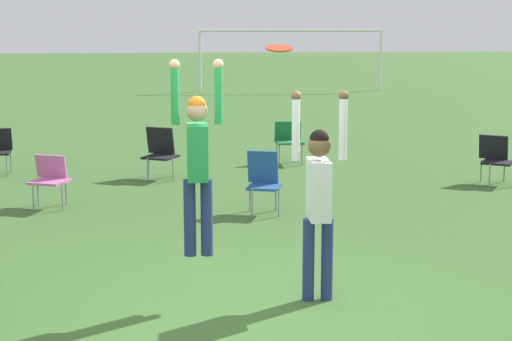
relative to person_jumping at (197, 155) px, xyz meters
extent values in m
plane|color=#3D662D|center=(0.43, -0.31, -1.52)|extent=(120.00, 120.00, 0.00)
cylinder|color=navy|center=(-0.08, 0.00, -0.63)|extent=(0.12, 0.12, 0.77)
cylinder|color=navy|center=(0.08, 0.00, -0.63)|extent=(0.12, 0.12, 0.77)
cube|color=green|center=(0.00, 0.00, 0.03)|extent=(0.20, 0.37, 0.55)
sphere|color=tan|center=(0.00, 0.00, 0.43)|extent=(0.21, 0.21, 0.21)
sphere|color=orange|center=(0.00, 0.00, 0.49)|extent=(0.18, 0.18, 0.18)
cylinder|color=green|center=(-0.21, 0.00, 0.59)|extent=(0.08, 0.08, 0.58)
sphere|color=tan|center=(-0.21, 0.00, 0.88)|extent=(0.10, 0.10, 0.10)
cylinder|color=green|center=(0.21, 0.00, 0.59)|extent=(0.08, 0.08, 0.58)
sphere|color=tan|center=(0.21, 0.00, 0.88)|extent=(0.10, 0.10, 0.10)
cylinder|color=navy|center=(1.11, 0.00, -1.10)|extent=(0.12, 0.12, 0.85)
cylinder|color=navy|center=(1.30, 0.00, -1.10)|extent=(0.12, 0.12, 0.85)
cube|color=white|center=(1.20, 0.00, -0.37)|extent=(0.20, 0.42, 0.60)
sphere|color=brown|center=(1.20, 0.00, 0.07)|extent=(0.23, 0.23, 0.23)
sphere|color=black|center=(1.20, 0.00, 0.14)|extent=(0.20, 0.20, 0.20)
cylinder|color=white|center=(0.97, 0.00, 0.25)|extent=(0.08, 0.08, 0.64)
sphere|color=brown|center=(0.97, 0.00, 0.57)|extent=(0.10, 0.10, 0.10)
cylinder|color=white|center=(1.44, 0.00, 0.25)|extent=(0.08, 0.08, 0.64)
sphere|color=brown|center=(1.44, 0.00, 0.57)|extent=(0.10, 0.10, 0.10)
cylinder|color=#E04C23|center=(0.80, -0.03, 1.03)|extent=(0.27, 0.27, 0.07)
cylinder|color=gray|center=(0.85, 3.68, -1.31)|extent=(0.02, 0.02, 0.42)
cylinder|color=gray|center=(1.23, 3.68, -1.31)|extent=(0.02, 0.02, 0.42)
cylinder|color=gray|center=(0.85, 4.07, -1.31)|extent=(0.02, 0.02, 0.42)
cylinder|color=gray|center=(1.23, 4.07, -1.31)|extent=(0.02, 0.02, 0.42)
cube|color=#235193|center=(1.04, 3.87, -1.12)|extent=(0.57, 0.57, 0.04)
cube|color=#235193|center=(1.04, 4.08, -0.86)|extent=(0.47, 0.25, 0.49)
cylinder|color=gray|center=(-0.74, 6.52, -1.31)|extent=(0.02, 0.02, 0.42)
cylinder|color=gray|center=(-0.30, 6.52, -1.31)|extent=(0.02, 0.02, 0.42)
cylinder|color=gray|center=(-0.74, 6.96, -1.31)|extent=(0.02, 0.02, 0.42)
cylinder|color=gray|center=(-0.30, 6.96, -1.31)|extent=(0.02, 0.02, 0.42)
cube|color=black|center=(-0.52, 6.74, -1.12)|extent=(0.70, 0.70, 0.04)
cube|color=black|center=(-0.52, 6.98, -0.86)|extent=(0.52, 0.34, 0.48)
cylinder|color=gray|center=(1.74, 7.92, -1.30)|extent=(0.02, 0.02, 0.44)
cylinder|color=gray|center=(2.18, 7.92, -1.30)|extent=(0.02, 0.02, 0.44)
cylinder|color=gray|center=(1.74, 8.36, -1.30)|extent=(0.02, 0.02, 0.44)
cylinder|color=gray|center=(2.18, 8.36, -1.30)|extent=(0.02, 0.02, 0.44)
cube|color=#1E753D|center=(1.96, 8.14, -1.10)|extent=(0.55, 0.55, 0.04)
cube|color=#1E753D|center=(1.96, 8.38, -0.89)|extent=(0.52, 0.13, 0.37)
cylinder|color=gray|center=(-2.35, 4.35, -1.31)|extent=(0.02, 0.02, 0.42)
cylinder|color=gray|center=(-1.92, 4.35, -1.31)|extent=(0.02, 0.02, 0.42)
cylinder|color=gray|center=(-2.35, 4.77, -1.31)|extent=(0.02, 0.02, 0.42)
cylinder|color=gray|center=(-1.92, 4.77, -1.31)|extent=(0.02, 0.02, 0.42)
cube|color=#C666A3|center=(-2.14, 4.56, -1.12)|extent=(0.65, 0.65, 0.04)
cube|color=#C666A3|center=(-2.14, 4.79, -0.92)|extent=(0.50, 0.27, 0.35)
cylinder|color=gray|center=(5.04, 5.52, -1.32)|extent=(0.02, 0.02, 0.40)
cylinder|color=gray|center=(5.04, 5.94, -1.32)|extent=(0.02, 0.02, 0.40)
cylinder|color=gray|center=(5.46, 5.94, -1.32)|extent=(0.02, 0.02, 0.40)
cube|color=black|center=(5.25, 5.73, -1.14)|extent=(0.67, 0.67, 0.04)
cube|color=black|center=(5.25, 5.96, -0.91)|extent=(0.48, 0.35, 0.42)
cylinder|color=gray|center=(-3.29, 7.25, -1.31)|extent=(0.02, 0.02, 0.42)
cylinder|color=gray|center=(-3.29, 7.63, -1.31)|extent=(0.02, 0.02, 0.42)
cylinder|color=white|center=(0.64, 24.52, -0.37)|extent=(0.10, 0.10, 2.30)
cylinder|color=white|center=(7.64, 24.52, -0.37)|extent=(0.10, 0.10, 2.30)
cylinder|color=white|center=(4.14, 24.52, 0.78)|extent=(7.00, 0.10, 0.10)
camera|label=1|loc=(-0.17, -8.27, 1.34)|focal=60.00mm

